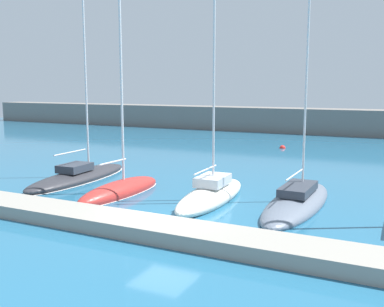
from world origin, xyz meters
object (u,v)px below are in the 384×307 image
sailboat_slate_fourth (297,202)px  mooring_buoy_red (282,148)px  sailboat_charcoal_nearest (79,176)px  sailboat_ivory_third (211,193)px  sailboat_red_second (120,190)px

sailboat_slate_fourth → mooring_buoy_red: sailboat_slate_fourth is taller
sailboat_charcoal_nearest → sailboat_ivory_third: (9.60, -1.01, 0.10)m
sailboat_charcoal_nearest → sailboat_slate_fourth: size_ratio=1.03×
sailboat_ivory_third → mooring_buoy_red: size_ratio=27.55×
sailboat_ivory_third → sailboat_slate_fourth: 4.34m
sailboat_ivory_third → mooring_buoy_red: sailboat_ivory_third is taller
sailboat_charcoal_nearest → mooring_buoy_red: size_ratio=29.31×
sailboat_red_second → mooring_buoy_red: 22.26m
sailboat_slate_fourth → sailboat_ivory_third: bearing=104.6°
sailboat_slate_fourth → mooring_buoy_red: size_ratio=28.35×
mooring_buoy_red → sailboat_ivory_third: bearing=-85.1°
sailboat_charcoal_nearest → sailboat_red_second: bearing=-115.5°
sailboat_red_second → mooring_buoy_red: size_ratio=21.31×
sailboat_red_second → mooring_buoy_red: sailboat_red_second is taller
sailboat_red_second → sailboat_slate_fourth: (9.25, 1.97, -0.03)m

